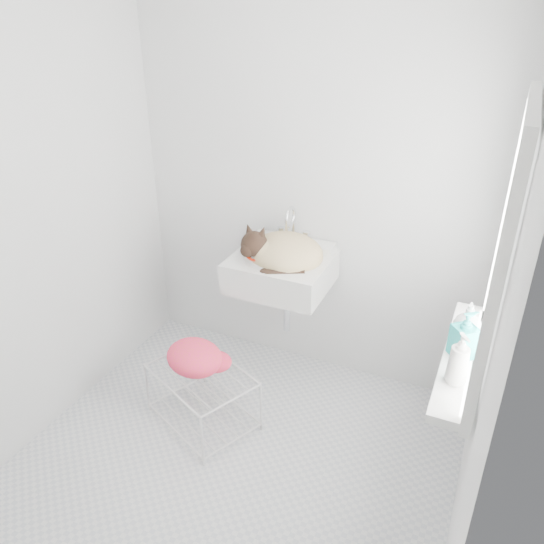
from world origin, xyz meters
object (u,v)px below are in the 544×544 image
at_px(cat, 282,253).
at_px(wire_rack, 203,399).
at_px(sink, 281,258).
at_px(bottle_b, 461,355).
at_px(bottle_a, 455,382).
at_px(bottle_c, 465,337).

relative_size(cat, wire_rack, 0.88).
height_order(sink, bottle_b, sink).
distance_m(bottle_a, bottle_c, 0.34).
relative_size(bottle_b, bottle_c, 1.29).
relative_size(sink, bottle_a, 2.97).
xyz_separation_m(bottle_a, bottle_c, (0.00, 0.34, 0.00)).
bearing_deg(bottle_a, cat, 145.42).
relative_size(sink, bottle_b, 2.69).
height_order(sink, wire_rack, sink).
height_order(wire_rack, bottle_a, bottle_a).
xyz_separation_m(sink, wire_rack, (-0.24, -0.56, -0.70)).
bearing_deg(bottle_a, wire_rack, 171.93).
distance_m(sink, wire_rack, 0.93).
height_order(cat, bottle_c, cat).
bearing_deg(cat, sink, 113.16).
xyz_separation_m(wire_rack, bottle_b, (1.31, 0.01, 0.70)).
xyz_separation_m(sink, bottle_b, (1.07, -0.55, 0.00)).
bearing_deg(bottle_b, bottle_a, -90.00).
height_order(sink, cat, cat).
bearing_deg(sink, bottle_b, -27.37).
height_order(sink, bottle_a, sink).
bearing_deg(sink, bottle_c, -20.69).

